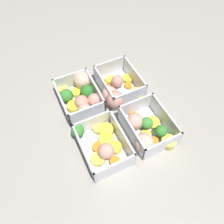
# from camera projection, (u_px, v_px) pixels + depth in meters

# --- Properties ---
(ground_plane) EXTENTS (4.00, 4.00, 0.00)m
(ground_plane) POSITION_uv_depth(u_px,v_px,m) (112.00, 116.00, 0.63)
(ground_plane) COLOR gray
(container_near_left) EXTENTS (0.16, 0.12, 0.06)m
(container_near_left) POSITION_uv_depth(u_px,v_px,m) (81.00, 95.00, 0.64)
(container_near_left) COLOR silver
(container_near_left) RESTS_ON ground_plane
(container_near_right) EXTENTS (0.15, 0.12, 0.06)m
(container_near_right) POSITION_uv_depth(u_px,v_px,m) (102.00, 144.00, 0.55)
(container_near_right) COLOR silver
(container_near_right) RESTS_ON ground_plane
(container_far_left) EXTENTS (0.16, 0.14, 0.06)m
(container_far_left) POSITION_uv_depth(u_px,v_px,m) (117.00, 89.00, 0.65)
(container_far_left) COLOR silver
(container_far_left) RESTS_ON ground_plane
(container_far_right) EXTENTS (0.16, 0.13, 0.06)m
(container_far_right) POSITION_uv_depth(u_px,v_px,m) (146.00, 130.00, 0.57)
(container_far_right) COLOR silver
(container_far_right) RESTS_ON ground_plane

